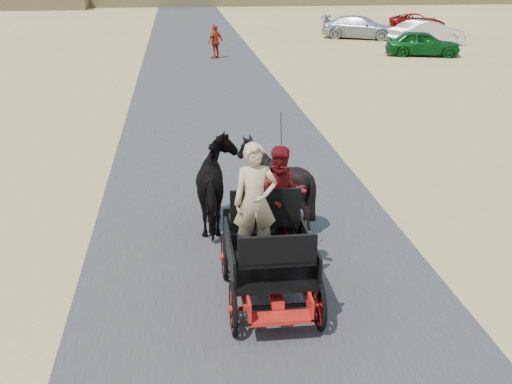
{
  "coord_description": "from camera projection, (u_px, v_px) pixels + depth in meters",
  "views": [
    {
      "loc": [
        -1.21,
        -10.71,
        5.05
      ],
      "look_at": [
        0.04,
        -0.35,
        1.2
      ],
      "focal_mm": 45.0,
      "sensor_mm": 36.0,
      "label": 1
    }
  ],
  "objects": [
    {
      "name": "car_c",
      "position": [
        360.0,
        27.0,
        41.29
      ],
      "size": [
        5.3,
        3.94,
        1.43
      ],
      "primitive_type": "imported",
      "rotation": [
        0.0,
        0.0,
        1.12
      ],
      "color": "#B2B2B7",
      "rests_on": "ground"
    },
    {
      "name": "car_d",
      "position": [
        417.0,
        21.0,
        46.65
      ],
      "size": [
        4.32,
        2.74,
        1.11
      ],
      "primitive_type": "imported",
      "rotation": [
        0.0,
        0.0,
        1.33
      ],
      "color": "maroon",
      "rests_on": "ground"
    },
    {
      "name": "car_b",
      "position": [
        427.0,
        33.0,
        37.68
      ],
      "size": [
        4.83,
        2.85,
        1.5
      ],
      "primitive_type": "imported",
      "rotation": [
        0.0,
        0.0,
        1.87
      ],
      "color": "silver",
      "rests_on": "ground"
    },
    {
      "name": "passenger_woman",
      "position": [
        282.0,
        195.0,
        10.12
      ],
      "size": [
        0.77,
        0.6,
        1.58
      ],
      "primitive_type": "imported",
      "color": "#660C0F",
      "rests_on": "carriage"
    },
    {
      "name": "driver_man",
      "position": [
        255.0,
        202.0,
        9.51
      ],
      "size": [
        0.66,
        0.43,
        1.8
      ],
      "primitive_type": "imported",
      "color": "tan",
      "rests_on": "carriage"
    },
    {
      "name": "pedestrian",
      "position": [
        215.0,
        42.0,
        33.23
      ],
      "size": [
        1.02,
        1.0,
        1.73
      ],
      "primitive_type": "imported",
      "rotation": [
        0.0,
        0.0,
        3.9
      ],
      "color": "#A42812",
      "rests_on": "ground"
    },
    {
      "name": "horse_right",
      "position": [
        275.0,
        183.0,
        12.61
      ],
      "size": [
        1.37,
        1.54,
        1.7
      ],
      "primitive_type": "imported",
      "rotation": [
        0.0,
        0.0,
        3.14
      ],
      "color": "black",
      "rests_on": "ground"
    },
    {
      "name": "car_a",
      "position": [
        423.0,
        43.0,
        34.14
      ],
      "size": [
        4.18,
        2.55,
        1.33
      ],
      "primitive_type": "imported",
      "rotation": [
        0.0,
        0.0,
        1.3
      ],
      "color": "#0C4C19",
      "rests_on": "ground"
    },
    {
      "name": "horse_left",
      "position": [
        219.0,
        185.0,
        12.49
      ],
      "size": [
        0.91,
        2.01,
        1.7
      ],
      "primitive_type": "imported",
      "rotation": [
        0.0,
        0.0,
        3.14
      ],
      "color": "black",
      "rests_on": "ground"
    },
    {
      "name": "road",
      "position": [
        251.0,
        246.0,
        11.86
      ],
      "size": [
        6.0,
        140.0,
        0.01
      ],
      "primitive_type": "cube",
      "color": "#38383A",
      "rests_on": "ground"
    },
    {
      "name": "ground",
      "position": [
        251.0,
        246.0,
        11.86
      ],
      "size": [
        140.0,
        140.0,
        0.0
      ],
      "primitive_type": "plane",
      "color": "tan"
    },
    {
      "name": "carriage",
      "position": [
        268.0,
        278.0,
        9.92
      ],
      "size": [
        1.3,
        2.4,
        0.72
      ],
      "primitive_type": null,
      "color": "black",
      "rests_on": "ground"
    }
  ]
}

